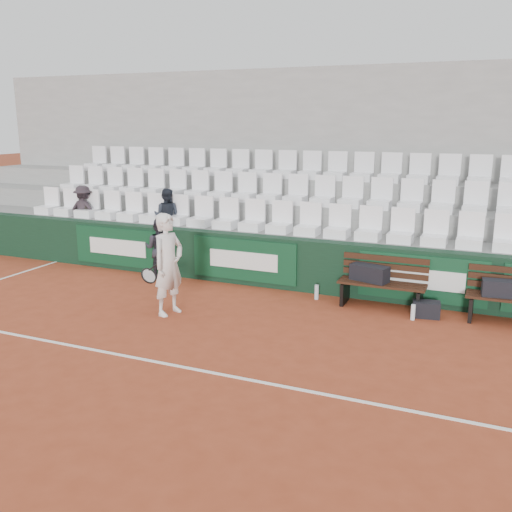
{
  "coord_description": "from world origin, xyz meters",
  "views": [
    {
      "loc": [
        4.34,
        -6.07,
        3.21
      ],
      "look_at": [
        0.68,
        2.4,
        1.0
      ],
      "focal_mm": 40.0,
      "sensor_mm": 36.0,
      "label": 1
    }
  ],
  "objects": [
    {
      "name": "spectator_a",
      "position": [
        -4.63,
        4.5,
        1.59
      ],
      "size": [
        0.78,
        0.48,
        1.17
      ],
      "primitive_type": "imported",
      "rotation": [
        0.0,
        0.0,
        3.2
      ],
      "color": "#282026",
      "rests_on": "grandstand_tier_front"
    },
    {
      "name": "back_barrier",
      "position": [
        0.07,
        3.99,
        0.5
      ],
      "size": [
        18.0,
        0.34,
        1.0
      ],
      "color": "black",
      "rests_on": "ground"
    },
    {
      "name": "seat_row_mid",
      "position": [
        0.0,
        5.4,
        1.77
      ],
      "size": [
        11.9,
        0.44,
        0.63
      ],
      "primitive_type": "cube",
      "color": "white",
      "rests_on": "grandstand_tier_mid"
    },
    {
      "name": "tennis_player",
      "position": [
        -0.66,
        1.8,
        0.86
      ],
      "size": [
        0.77,
        0.7,
        1.72
      ],
      "color": "silver",
      "rests_on": "ground"
    },
    {
      "name": "grandstand_rear_wall",
      "position": [
        0.0,
        7.15,
        2.2
      ],
      "size": [
        18.0,
        0.3,
        4.4
      ],
      "primitive_type": "cube",
      "color": "gray",
      "rests_on": "ground"
    },
    {
      "name": "sports_bag_right",
      "position": [
        4.47,
        3.51,
        0.58
      ],
      "size": [
        0.59,
        0.33,
        0.26
      ],
      "primitive_type": "cube",
      "rotation": [
        0.0,
        0.0,
        0.11
      ],
      "color": "black",
      "rests_on": "bench_right"
    },
    {
      "name": "grandstand_tier_back",
      "position": [
        0.0,
        6.53,
        0.95
      ],
      "size": [
        18.0,
        0.95,
        1.9
      ],
      "primitive_type": "cube",
      "color": "gray",
      "rests_on": "ground"
    },
    {
      "name": "spectator_c",
      "position": [
        -2.36,
        4.5,
        1.61
      ],
      "size": [
        0.68,
        0.59,
        1.21
      ],
      "primitive_type": "imported",
      "rotation": [
        0.0,
        0.0,
        3.38
      ],
      "color": "#1D222B",
      "rests_on": "grandstand_tier_front"
    },
    {
      "name": "seat_row_back",
      "position": [
        0.0,
        6.35,
        2.21
      ],
      "size": [
        11.9,
        0.44,
        0.63
      ],
      "primitive_type": "cube",
      "color": "silver",
      "rests_on": "grandstand_tier_back"
    },
    {
      "name": "water_bottle_far",
      "position": [
        3.18,
        3.11,
        0.13
      ],
      "size": [
        0.07,
        0.07,
        0.26
      ],
      "primitive_type": "cylinder",
      "color": "silver",
      "rests_on": "ground"
    },
    {
      "name": "ground",
      "position": [
        0.0,
        0.0,
        0.0
      ],
      "size": [
        80.0,
        80.0,
        0.0
      ],
      "primitive_type": "plane",
      "color": "#9B3E23",
      "rests_on": "ground"
    },
    {
      "name": "bench_left",
      "position": [
        2.57,
        3.54,
        0.23
      ],
      "size": [
        1.5,
        0.56,
        0.45
      ],
      "primitive_type": "cube",
      "color": "#351B0F",
      "rests_on": "ground"
    },
    {
      "name": "sports_bag_left",
      "position": [
        2.34,
        3.57,
        0.59
      ],
      "size": [
        0.71,
        0.46,
        0.28
      ],
      "primitive_type": "cube",
      "rotation": [
        0.0,
        0.0,
        -0.3
      ],
      "color": "black",
      "rests_on": "bench_left"
    },
    {
      "name": "sports_bag_ground",
      "position": [
        3.37,
        3.34,
        0.13
      ],
      "size": [
        0.48,
        0.33,
        0.27
      ],
      "primitive_type": "cube",
      "rotation": [
        0.0,
        0.0,
        0.15
      ],
      "color": "black",
      "rests_on": "ground"
    },
    {
      "name": "water_bottle_near",
      "position": [
        1.4,
        3.54,
        0.14
      ],
      "size": [
        0.08,
        0.08,
        0.27
      ],
      "primitive_type": "cylinder",
      "color": "silver",
      "rests_on": "ground"
    },
    {
      "name": "seat_row_front",
      "position": [
        0.0,
        4.45,
        1.31
      ],
      "size": [
        11.9,
        0.44,
        0.63
      ],
      "primitive_type": "cube",
      "color": "white",
      "rests_on": "grandstand_tier_front"
    },
    {
      "name": "grandstand_tier_front",
      "position": [
        0.0,
        4.62,
        0.5
      ],
      "size": [
        18.0,
        0.95,
        1.0
      ],
      "primitive_type": "cube",
      "color": "gray",
      "rests_on": "ground"
    },
    {
      "name": "ball_kid",
      "position": [
        -2.03,
        3.65,
        0.63
      ],
      "size": [
        0.7,
        0.59,
        1.26
      ],
      "primitive_type": "imported",
      "rotation": [
        0.0,
        0.0,
        3.34
      ],
      "color": "#212129",
      "rests_on": "ground"
    },
    {
      "name": "court_baseline",
      "position": [
        0.0,
        0.0,
        0.0
      ],
      "size": [
        18.0,
        0.06,
        0.01
      ],
      "primitive_type": "cube",
      "color": "white",
      "rests_on": "ground"
    },
    {
      "name": "grandstand_tier_mid",
      "position": [
        0.0,
        5.58,
        0.72
      ],
      "size": [
        18.0,
        0.95,
        1.45
      ],
      "primitive_type": "cube",
      "color": "gray",
      "rests_on": "ground"
    },
    {
      "name": "spectator_b",
      "position": [
        -4.68,
        4.5,
        1.5
      ],
      "size": [
        0.63,
        0.38,
        1.0
      ],
      "primitive_type": "imported",
      "rotation": [
        0.0,
        0.0,
        2.89
      ],
      "color": "#37322C",
      "rests_on": "grandstand_tier_front"
    }
  ]
}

